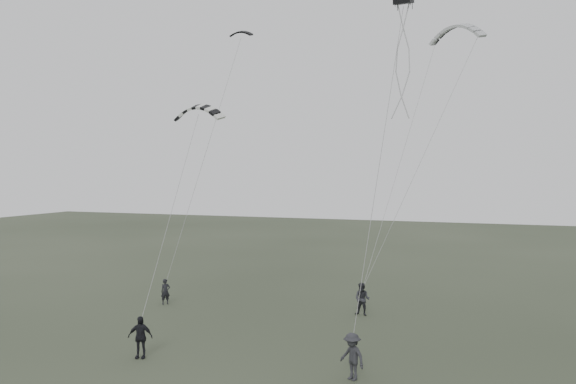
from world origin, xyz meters
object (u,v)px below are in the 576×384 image
(kite_pale_large, at_px, (456,26))
(kite_striped, at_px, (198,107))
(kite_dark_small, at_px, (241,32))
(flyer_left, at_px, (166,292))
(flyer_right, at_px, (362,299))
(flyer_far, at_px, (352,356))
(flyer_center, at_px, (140,337))

(kite_pale_large, distance_m, kite_striped, 16.45)
(kite_dark_small, height_order, kite_pale_large, kite_pale_large)
(flyer_left, bearing_deg, kite_striped, -61.23)
(flyer_left, distance_m, kite_dark_small, 17.25)
(flyer_left, bearing_deg, kite_pale_large, -23.31)
(flyer_right, relative_size, kite_pale_large, 0.52)
(flyer_right, relative_size, flyer_far, 1.00)
(flyer_left, height_order, kite_pale_large, kite_pale_large)
(flyer_left, xyz_separation_m, kite_dark_small, (2.78, 4.85, 16.32))
(kite_pale_large, xyz_separation_m, kite_striped, (-13.50, -7.81, -5.24))
(flyer_right, relative_size, flyer_center, 1.00)
(kite_striped, bearing_deg, flyer_far, -36.03)
(kite_striped, bearing_deg, kite_pale_large, 29.17)
(flyer_left, height_order, flyer_center, flyer_center)
(flyer_center, distance_m, kite_striped, 13.54)
(flyer_far, xyz_separation_m, kite_dark_small, (-10.58, 13.05, 16.18))
(flyer_left, height_order, kite_striped, kite_striped)
(flyer_far, height_order, kite_pale_large, kite_pale_large)
(flyer_far, bearing_deg, kite_pale_large, 110.84)
(flyer_far, xyz_separation_m, kite_striped, (-10.69, 7.53, 10.71))
(flyer_far, height_order, kite_striped, kite_striped)
(flyer_center, xyz_separation_m, kite_dark_small, (-1.50, 13.63, 16.18))
(flyer_center, height_order, kite_pale_large, kite_pale_large)
(flyer_far, bearing_deg, kite_dark_small, 160.23)
(flyer_left, distance_m, flyer_far, 15.68)
(flyer_right, relative_size, kite_striped, 0.61)
(flyer_right, xyz_separation_m, kite_striped, (-8.98, -2.11, 10.71))
(flyer_left, bearing_deg, flyer_far, -78.67)
(flyer_left, xyz_separation_m, kite_pale_large, (16.16, 7.14, 16.09))
(flyer_far, bearing_deg, flyer_center, -145.12)
(flyer_left, relative_size, flyer_far, 0.85)
(flyer_left, bearing_deg, flyer_right, -40.08)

